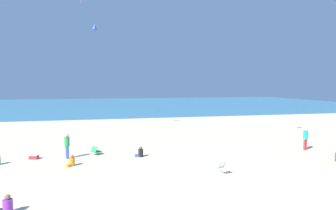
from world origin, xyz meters
TOP-DOWN VIEW (x-y plane):
  - ground_plane at (0.00, 10.00)m, footprint 120.00×120.00m
  - ocean_water at (0.00, 57.37)m, footprint 120.00×60.00m
  - beach_chair_far_left at (2.08, 1.86)m, footprint 0.70×0.79m
  - beach_chair_mid_beach at (-5.12, 7.35)m, footprint 0.84×0.83m
  - cooler_box at (-9.08, 7.07)m, footprint 0.63×0.50m
  - person_1 at (10.27, 5.37)m, footprint 0.42×0.42m
  - person_2 at (-6.44, 4.91)m, footprint 0.60×0.59m
  - person_3 at (-6.93, 6.72)m, footprint 0.45×0.45m
  - person_5 at (-2.13, 6.11)m, footprint 0.60×0.39m
  - person_6 at (-8.05, -0.96)m, footprint 0.60×0.37m
  - kite_blue at (-6.10, 31.19)m, footprint 1.01×0.99m

SIDE VIEW (x-z plane):
  - ground_plane at x=0.00m, z-range 0.00..0.00m
  - ocean_water at x=0.00m, z-range 0.00..0.05m
  - cooler_box at x=-9.08m, z-range 0.00..0.28m
  - person_2 at x=-6.44m, z-range -0.09..0.60m
  - beach_chair_far_left at x=2.08m, z-range -0.04..0.55m
  - person_5 at x=-2.13m, z-range -0.09..0.61m
  - person_6 at x=-8.05m, z-range -0.10..0.64m
  - beach_chair_mid_beach at x=-5.12m, z-range -0.01..0.58m
  - person_1 at x=10.27m, z-range 0.13..1.79m
  - person_3 at x=-6.93m, z-range 0.13..1.80m
  - kite_blue at x=-6.10m, z-range 13.14..14.40m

